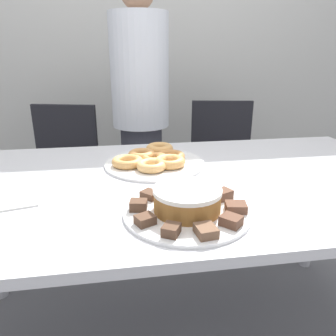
{
  "coord_description": "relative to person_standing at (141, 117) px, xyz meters",
  "views": [
    {
      "loc": [
        -0.2,
        -1.05,
        1.18
      ],
      "look_at": [
        -0.05,
        -0.05,
        0.81
      ],
      "focal_mm": 35.0,
      "sensor_mm": 36.0,
      "label": 1
    }
  ],
  "objects": [
    {
      "name": "wall_back",
      "position": [
        0.07,
        0.74,
        0.48
      ],
      "size": [
        8.0,
        0.05,
        2.6
      ],
      "color": "beige",
      "rests_on": "ground_plane"
    },
    {
      "name": "table",
      "position": [
        0.07,
        -0.83,
        -0.14
      ],
      "size": [
        1.78,
        0.95,
        0.75
      ],
      "color": "silver",
      "rests_on": "ground_plane"
    },
    {
      "name": "person_standing",
      "position": [
        0.0,
        0.0,
        0.0
      ],
      "size": [
        0.32,
        0.32,
        1.55
      ],
      "color": "#383842",
      "rests_on": "ground_plane"
    },
    {
      "name": "office_chair_left",
      "position": [
        -0.49,
        0.04,
        -0.41
      ],
      "size": [
        0.54,
        0.54,
        0.87
      ],
      "rotation": [
        0.0,
        0.0,
        -0.25
      ],
      "color": "black",
      "rests_on": "ground_plane"
    },
    {
      "name": "office_chair_right",
      "position": [
        0.52,
        0.04,
        -0.41
      ],
      "size": [
        0.51,
        0.51,
        0.87
      ],
      "rotation": [
        0.0,
        0.0,
        -0.18
      ],
      "color": "black",
      "rests_on": "ground_plane"
    },
    {
      "name": "plate_cake",
      "position": [
        0.04,
        -1.09,
        -0.06
      ],
      "size": [
        0.35,
        0.35,
        0.01
      ],
      "color": "white",
      "rests_on": "table"
    },
    {
      "name": "plate_donuts",
      "position": [
        0.0,
        -0.67,
        -0.06
      ],
      "size": [
        0.39,
        0.39,
        0.01
      ],
      "color": "white",
      "rests_on": "table"
    },
    {
      "name": "frosted_cake",
      "position": [
        0.04,
        -1.09,
        -0.02
      ],
      "size": [
        0.19,
        0.19,
        0.07
      ],
      "color": "#9E662D",
      "rests_on": "plate_cake"
    },
    {
      "name": "lamington_0",
      "position": [
        0.06,
        -1.22,
        -0.04
      ],
      "size": [
        0.05,
        0.06,
        0.02
      ],
      "rotation": [
        0.0,
        0.0,
        4.84
      ],
      "color": "brown",
      "rests_on": "plate_cake"
    },
    {
      "name": "lamington_1",
      "position": [
        0.13,
        -1.19,
        -0.04
      ],
      "size": [
        0.07,
        0.07,
        0.03
      ],
      "rotation": [
        0.0,
        0.0,
        5.47
      ],
      "color": "brown",
      "rests_on": "plate_cake"
    },
    {
      "name": "lamington_2",
      "position": [
        0.17,
        -1.11,
        -0.04
      ],
      "size": [
        0.06,
        0.06,
        0.02
      ],
      "rotation": [
        0.0,
        0.0,
        6.1
      ],
      "color": "brown",
      "rests_on": "plate_cake"
    },
    {
      "name": "lamington_3",
      "position": [
        0.16,
        -1.03,
        -0.04
      ],
      "size": [
        0.06,
        0.06,
        0.03
      ],
      "rotation": [
        0.0,
        0.0,
        6.73
      ],
      "color": "brown",
      "rests_on": "plate_cake"
    },
    {
      "name": "lamington_4",
      "position": [
        0.11,
        -0.97,
        -0.04
      ],
      "size": [
        0.06,
        0.06,
        0.02
      ],
      "rotation": [
        0.0,
        0.0,
        7.36
      ],
      "color": "brown",
      "rests_on": "plate_cake"
    },
    {
      "name": "lamington_5",
      "position": [
        0.02,
        -0.96,
        -0.04
      ],
      "size": [
        0.05,
        0.05,
        0.03
      ],
      "rotation": [
        0.0,
        0.0,
        7.99
      ],
      "color": "brown",
      "rests_on": "plate_cake"
    },
    {
      "name": "lamington_6",
      "position": [
        -0.05,
        -0.99,
        -0.04
      ],
      "size": [
        0.06,
        0.06,
        0.02
      ],
      "rotation": [
        0.0,
        0.0,
        8.61
      ],
      "color": "#513828",
      "rests_on": "plate_cake"
    },
    {
      "name": "lamington_7",
      "position": [
        -0.09,
        -1.07,
        -0.04
      ],
      "size": [
        0.05,
        0.05,
        0.03
      ],
      "rotation": [
        0.0,
        0.0,
        9.24
      ],
      "color": "#513828",
      "rests_on": "plate_cake"
    },
    {
      "name": "lamington_8",
      "position": [
        -0.08,
        -1.15,
        -0.04
      ],
      "size": [
        0.06,
        0.06,
        0.02
      ],
      "rotation": [
        0.0,
        0.0,
        9.87
      ],
      "color": "#513828",
      "rests_on": "plate_cake"
    },
    {
      "name": "lamington_9",
      "position": [
        -0.02,
        -1.21,
        -0.04
      ],
      "size": [
        0.05,
        0.06,
        0.03
      ],
      "rotation": [
        0.0,
        0.0,
        10.5
      ],
      "color": "#513828",
      "rests_on": "plate_cake"
    },
    {
      "name": "donut_0",
      "position": [
        0.0,
        -0.67,
        -0.04
      ],
      "size": [
        0.1,
        0.1,
        0.03
      ],
      "color": "#D18E4C",
      "rests_on": "plate_donuts"
    },
    {
      "name": "donut_1",
      "position": [
        0.04,
        -0.55,
        -0.04
      ],
      "size": [
        0.12,
        0.12,
        0.04
      ],
      "color": "tan",
      "rests_on": "plate_donuts"
    },
    {
      "name": "donut_2",
      "position": [
        -0.05,
        -0.62,
        -0.04
      ],
      "size": [
        0.11,
        0.11,
        0.04
      ],
      "color": "#D18E4C",
      "rests_on": "plate_donuts"
    },
    {
      "name": "donut_3",
      "position": [
        -0.11,
        -0.69,
        -0.04
      ],
      "size": [
        0.12,
        0.12,
        0.03
      ],
      "color": "tan",
      "rests_on": "plate_donuts"
    },
    {
      "name": "donut_4",
      "position": [
        -0.02,
        -0.75,
        -0.04
      ],
      "size": [
        0.11,
        0.11,
        0.03
      ],
      "color": "#E5AD66",
      "rests_on": "plate_donuts"
    },
    {
      "name": "donut_5",
      "position": [
        0.05,
        -0.72,
        -0.04
      ],
      "size": [
        0.12,
        0.12,
        0.03
      ],
      "color": "tan",
      "rests_on": "plate_donuts"
    },
    {
      "name": "donut_6",
      "position": [
        0.07,
        -0.64,
        -0.04
      ],
      "size": [
        0.12,
        0.12,
        0.03
      ],
      "color": "#C68447",
      "rests_on": "plate_donuts"
    },
    {
      "name": "napkin",
      "position": [
        -0.45,
        -0.94,
        -0.06
      ],
      "size": [
        0.16,
        0.14,
        0.01
      ],
      "color": "white",
      "rests_on": "table"
    }
  ]
}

